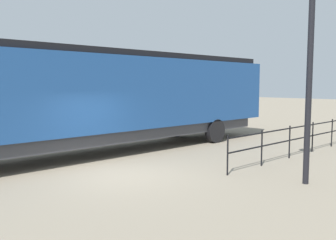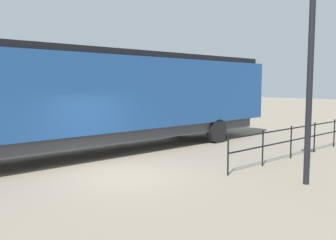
# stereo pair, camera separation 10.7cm
# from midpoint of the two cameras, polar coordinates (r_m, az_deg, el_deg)

# --- Properties ---
(ground_plane) EXTENTS (120.00, 120.00, 0.00)m
(ground_plane) POSITION_cam_midpoint_polar(r_m,az_deg,el_deg) (11.22, -7.60, -8.45)
(ground_plane) COLOR gray
(locomotive) EXTENTS (2.93, 18.79, 3.99)m
(locomotive) POSITION_cam_midpoint_polar(r_m,az_deg,el_deg) (14.31, -11.32, 3.67)
(locomotive) COLOR navy
(locomotive) RESTS_ON ground_plane
(platform_fence) EXTENTS (0.05, 11.09, 1.20)m
(platform_fence) POSITION_cam_midpoint_polar(r_m,az_deg,el_deg) (15.73, 21.42, -1.85)
(platform_fence) COLOR black
(platform_fence) RESTS_ON ground_plane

